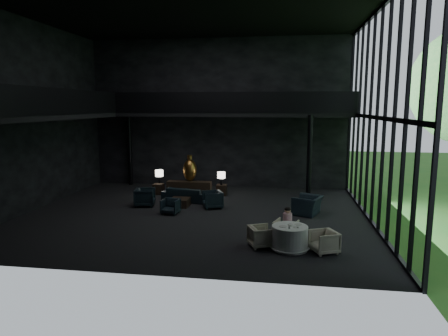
# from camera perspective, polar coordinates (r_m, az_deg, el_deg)

# --- Properties ---
(floor) EXTENTS (14.00, 12.00, 0.02)m
(floor) POSITION_cam_1_polar(r_m,az_deg,el_deg) (16.57, -4.18, -6.65)
(floor) COLOR black
(floor) RESTS_ON ground
(ceiling) EXTENTS (14.00, 12.00, 0.02)m
(ceiling) POSITION_cam_1_polar(r_m,az_deg,el_deg) (16.36, -4.52, 21.46)
(ceiling) COLOR black
(ceiling) RESTS_ON ground
(wall_back) EXTENTS (14.00, 0.04, 8.00)m
(wall_back) POSITION_cam_1_polar(r_m,az_deg,el_deg) (21.86, -0.83, 7.76)
(wall_back) COLOR black
(wall_back) RESTS_ON ground
(wall_front) EXTENTS (14.00, 0.04, 8.00)m
(wall_front) POSITION_cam_1_polar(r_m,az_deg,el_deg) (10.21, -11.85, 6.25)
(wall_front) COLOR black
(wall_front) RESTS_ON ground
(wall_left) EXTENTS (0.04, 12.00, 8.00)m
(wall_left) POSITION_cam_1_polar(r_m,az_deg,el_deg) (18.80, -25.78, 6.69)
(wall_left) COLOR black
(wall_left) RESTS_ON ground
(curtain_wall) EXTENTS (0.20, 12.00, 8.00)m
(curtain_wall) POSITION_cam_1_polar(r_m,az_deg,el_deg) (15.95, 21.00, 6.74)
(curtain_wall) COLOR black
(curtain_wall) RESTS_ON ground
(mezzanine_left) EXTENTS (2.00, 12.00, 0.25)m
(mezzanine_left) POSITION_cam_1_polar(r_m,az_deg,el_deg) (18.26, -23.17, 6.82)
(mezzanine_left) COLOR black
(mezzanine_left) RESTS_ON wall_left
(mezzanine_back) EXTENTS (12.00, 2.00, 0.25)m
(mezzanine_back) POSITION_cam_1_polar(r_m,az_deg,el_deg) (20.73, 1.47, 7.69)
(mezzanine_back) COLOR black
(mezzanine_back) RESTS_ON wall_back
(railing_left) EXTENTS (0.06, 12.00, 1.00)m
(railing_left) POSITION_cam_1_polar(r_m,az_deg,el_deg) (17.75, -20.51, 8.87)
(railing_left) COLOR black
(railing_left) RESTS_ON mezzanine_left
(railing_back) EXTENTS (12.00, 0.06, 1.00)m
(railing_back) POSITION_cam_1_polar(r_m,az_deg,el_deg) (19.73, 1.12, 9.38)
(railing_back) COLOR black
(railing_back) RESTS_ON mezzanine_back
(column_nw) EXTENTS (0.24, 0.24, 4.00)m
(column_nw) POSITION_cam_1_polar(r_m,az_deg,el_deg) (23.05, -13.32, 2.60)
(column_nw) COLOR black
(column_nw) RESTS_ON floor
(column_ne) EXTENTS (0.24, 0.24, 4.00)m
(column_ne) POSITION_cam_1_polar(r_m,az_deg,el_deg) (19.76, 12.09, 1.62)
(column_ne) COLOR black
(column_ne) RESTS_ON floor
(console) EXTENTS (2.21, 0.50, 0.70)m
(console) POSITION_cam_1_polar(r_m,az_deg,el_deg) (20.02, -4.98, -2.91)
(console) COLOR black
(console) RESTS_ON floor
(bronze_urn) EXTENTS (0.70, 0.70, 1.30)m
(bronze_urn) POSITION_cam_1_polar(r_m,az_deg,el_deg) (20.02, -4.90, -0.26)
(bronze_urn) COLOR olive
(bronze_urn) RESTS_ON console
(side_table_left) EXTENTS (0.48, 0.48, 0.53)m
(side_table_left) POSITION_cam_1_polar(r_m,az_deg,el_deg) (20.48, -9.33, -2.97)
(side_table_left) COLOR black
(side_table_left) RESTS_ON floor
(table_lamp_left) EXTENTS (0.40, 0.40, 0.68)m
(table_lamp_left) POSITION_cam_1_polar(r_m,az_deg,el_deg) (20.51, -9.23, -0.82)
(table_lamp_left) COLOR black
(table_lamp_left) RESTS_ON side_table_left
(side_table_right) EXTENTS (0.49, 0.49, 0.54)m
(side_table_right) POSITION_cam_1_polar(r_m,az_deg,el_deg) (19.96, -0.34, -3.15)
(side_table_right) COLOR black
(side_table_right) RESTS_ON floor
(table_lamp_right) EXTENTS (0.39, 0.39, 0.65)m
(table_lamp_right) POSITION_cam_1_polar(r_m,az_deg,el_deg) (19.72, -0.39, -1.11)
(table_lamp_right) COLOR black
(table_lamp_right) RESTS_ON side_table_right
(sofa) EXTENTS (2.46, 1.13, 0.93)m
(sofa) POSITION_cam_1_polar(r_m,az_deg,el_deg) (18.80, -5.42, -3.34)
(sofa) COLOR black
(sofa) RESTS_ON floor
(lounge_armchair_west) EXTENTS (1.05, 1.10, 0.97)m
(lounge_armchair_west) POSITION_cam_1_polar(r_m,az_deg,el_deg) (18.16, -11.23, -3.84)
(lounge_armchair_west) COLOR black
(lounge_armchair_west) RESTS_ON floor
(lounge_armchair_east) EXTENTS (1.07, 1.09, 0.88)m
(lounge_armchair_east) POSITION_cam_1_polar(r_m,az_deg,el_deg) (17.49, -1.67, -4.32)
(lounge_armchair_east) COLOR black
(lounge_armchair_east) RESTS_ON floor
(lounge_armchair_south) EXTENTS (0.67, 0.63, 0.62)m
(lounge_armchair_south) POSITION_cam_1_polar(r_m,az_deg,el_deg) (16.72, -7.65, -5.48)
(lounge_armchair_south) COLOR #162633
(lounge_armchair_south) RESTS_ON floor
(window_armchair) EXTENTS (1.25, 1.49, 1.12)m
(window_armchair) POSITION_cam_1_polar(r_m,az_deg,el_deg) (16.81, 11.85, -4.64)
(window_armchair) COLOR #22353F
(window_armchair) RESTS_ON floor
(coffee_table) EXTENTS (0.82, 0.82, 0.36)m
(coffee_table) POSITION_cam_1_polar(r_m,az_deg,el_deg) (17.92, -6.32, -4.90)
(coffee_table) COLOR black
(coffee_table) RESTS_ON floor
(dining_table) EXTENTS (1.27, 1.27, 0.75)m
(dining_table) POSITION_cam_1_polar(r_m,az_deg,el_deg) (12.78, 9.36, -9.99)
(dining_table) COLOR white
(dining_table) RESTS_ON floor
(dining_chair_north) EXTENTS (0.84, 0.81, 0.69)m
(dining_chair_north) POSITION_cam_1_polar(r_m,az_deg,el_deg) (13.63, 8.83, -8.68)
(dining_chair_north) COLOR tan
(dining_chair_north) RESTS_ON floor
(dining_chair_east) EXTENTS (0.89, 0.91, 0.72)m
(dining_chair_east) POSITION_cam_1_polar(r_m,az_deg,el_deg) (12.70, 14.10, -10.10)
(dining_chair_east) COLOR #B8B196
(dining_chair_east) RESTS_ON floor
(dining_chair_west) EXTENTS (0.86, 0.88, 0.71)m
(dining_chair_west) POSITION_cam_1_polar(r_m,az_deg,el_deg) (12.88, 5.33, -9.63)
(dining_chair_west) COLOR #BFB39A
(dining_chair_west) RESTS_ON floor
(child) EXTENTS (0.30, 0.30, 0.64)m
(child) POSITION_cam_1_polar(r_m,az_deg,el_deg) (13.62, 9.06, -6.85)
(child) COLOR #E6B2CD
(child) RESTS_ON dining_chair_north
(plate_a) EXTENTS (0.23, 0.23, 0.01)m
(plate_a) POSITION_cam_1_polar(r_m,az_deg,el_deg) (12.55, 8.43, -8.26)
(plate_a) COLOR white
(plate_a) RESTS_ON dining_table
(plate_b) EXTENTS (0.29, 0.29, 0.02)m
(plate_b) POSITION_cam_1_polar(r_m,az_deg,el_deg) (12.81, 10.55, -7.95)
(plate_b) COLOR white
(plate_b) RESTS_ON dining_table
(saucer) EXTENTS (0.17, 0.17, 0.01)m
(saucer) POSITION_cam_1_polar(r_m,az_deg,el_deg) (12.53, 10.21, -8.34)
(saucer) COLOR white
(saucer) RESTS_ON dining_table
(coffee_cup) EXTENTS (0.10, 0.10, 0.06)m
(coffee_cup) POSITION_cam_1_polar(r_m,az_deg,el_deg) (12.48, 10.54, -8.26)
(coffee_cup) COLOR white
(coffee_cup) RESTS_ON saucer
(cereal_bowl) EXTENTS (0.15, 0.15, 0.07)m
(cereal_bowl) POSITION_cam_1_polar(r_m,az_deg,el_deg) (12.66, 9.43, -7.99)
(cereal_bowl) COLOR white
(cereal_bowl) RESTS_ON dining_table
(cream_pot) EXTENTS (0.06, 0.06, 0.06)m
(cream_pot) POSITION_cam_1_polar(r_m,az_deg,el_deg) (12.38, 9.31, -8.40)
(cream_pot) COLOR #99999E
(cream_pot) RESTS_ON dining_table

